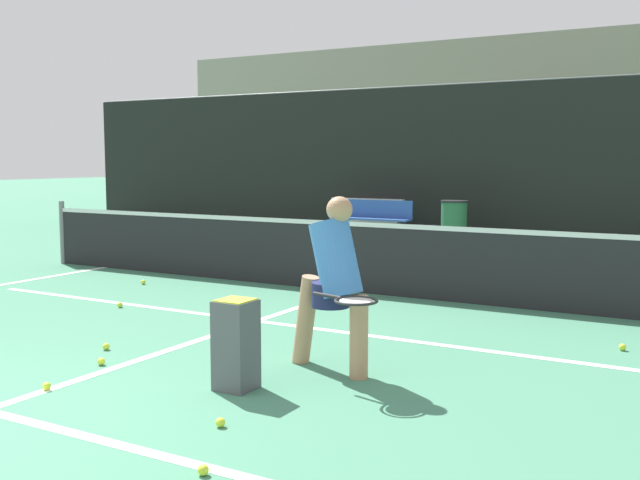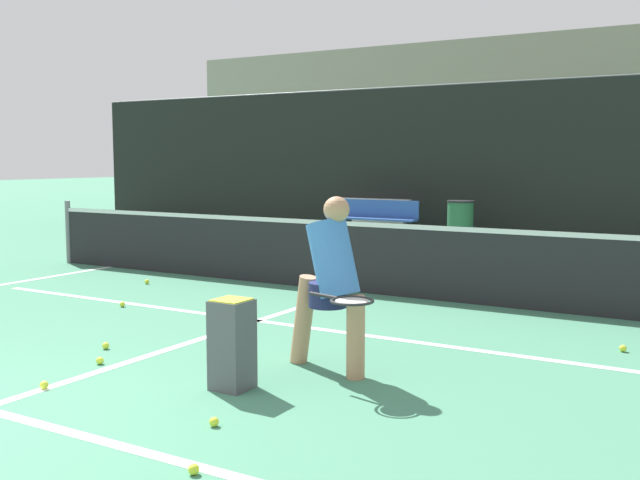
# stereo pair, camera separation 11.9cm
# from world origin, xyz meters

# --- Properties ---
(court_service_line) EXTENTS (8.25, 0.10, 0.01)m
(court_service_line) POSITION_xyz_m (0.00, 4.17, 0.00)
(court_service_line) COLOR white
(court_service_line) RESTS_ON ground
(court_center_mark) EXTENTS (0.10, 5.55, 0.01)m
(court_center_mark) POSITION_xyz_m (0.00, 3.54, 0.00)
(court_center_mark) COLOR white
(court_center_mark) RESTS_ON ground
(net) EXTENTS (11.09, 0.09, 1.07)m
(net) POSITION_xyz_m (0.00, 6.32, 0.51)
(net) COLOR slate
(net) RESTS_ON ground
(fence_back) EXTENTS (24.00, 0.06, 3.46)m
(fence_back) POSITION_xyz_m (0.00, 13.70, 1.72)
(fence_back) COLOR black
(fence_back) RESTS_ON ground
(player_practicing) EXTENTS (1.08, 0.77, 1.49)m
(player_practicing) POSITION_xyz_m (1.68, 2.87, 0.79)
(player_practicing) COLOR tan
(player_practicing) RESTS_ON ground
(tennis_ball_scattered_2) EXTENTS (0.07, 0.07, 0.07)m
(tennis_ball_scattered_2) POSITION_xyz_m (-0.17, 2.04, 0.03)
(tennis_ball_scattered_2) COLOR #D1E033
(tennis_ball_scattered_2) RESTS_ON ground
(tennis_ball_scattered_3) EXTENTS (0.07, 0.07, 0.07)m
(tennis_ball_scattered_3) POSITION_xyz_m (-1.87, 3.98, 0.03)
(tennis_ball_scattered_3) COLOR #D1E033
(tennis_ball_scattered_3) RESTS_ON ground
(tennis_ball_scattered_4) EXTENTS (0.07, 0.07, 0.07)m
(tennis_ball_scattered_4) POSITION_xyz_m (2.04, 0.68, 0.03)
(tennis_ball_scattered_4) COLOR #D1E033
(tennis_ball_scattered_4) RESTS_ON ground
(tennis_ball_scattered_5) EXTENTS (0.07, 0.07, 0.07)m
(tennis_ball_scattered_5) POSITION_xyz_m (1.66, 1.34, 0.03)
(tennis_ball_scattered_5) COLOR #D1E033
(tennis_ball_scattered_5) RESTS_ON ground
(tennis_ball_scattered_6) EXTENTS (0.07, 0.07, 0.07)m
(tennis_ball_scattered_6) POSITION_xyz_m (-0.52, 2.43, 0.03)
(tennis_ball_scattered_6) COLOR #D1E033
(tennis_ball_scattered_6) RESTS_ON ground
(tennis_ball_scattered_7) EXTENTS (0.07, 0.07, 0.07)m
(tennis_ball_scattered_7) POSITION_xyz_m (3.70, 4.82, 0.03)
(tennis_ball_scattered_7) COLOR #D1E033
(tennis_ball_scattered_7) RESTS_ON ground
(tennis_ball_scattered_8) EXTENTS (0.07, 0.07, 0.07)m
(tennis_ball_scattered_8) POSITION_xyz_m (-2.79, 5.37, 0.03)
(tennis_ball_scattered_8) COLOR #D1E033
(tennis_ball_scattered_8) RESTS_ON ground
(tennis_ball_scattered_11) EXTENTS (0.07, 0.07, 0.07)m
(tennis_ball_scattered_11) POSITION_xyz_m (0.00, 1.31, 0.03)
(tennis_ball_scattered_11) COLOR #D1E033
(tennis_ball_scattered_11) RESTS_ON ground
(ball_hopper) EXTENTS (0.28, 0.28, 0.71)m
(ball_hopper) POSITION_xyz_m (1.25, 2.07, 0.37)
(ball_hopper) COLOR #4C4C51
(ball_hopper) RESTS_ON ground
(courtside_bench) EXTENTS (1.89, 0.39, 0.86)m
(courtside_bench) POSITION_xyz_m (-2.69, 12.63, 0.48)
(courtside_bench) COLOR #2D519E
(courtside_bench) RESTS_ON ground
(trash_bin) EXTENTS (0.57, 0.57, 0.91)m
(trash_bin) POSITION_xyz_m (-0.75, 12.61, 0.46)
(trash_bin) COLOR #28603D
(trash_bin) RESTS_ON ground
(parked_car) EXTENTS (1.88, 4.39, 1.39)m
(parked_car) POSITION_xyz_m (-3.27, 15.65, 0.59)
(parked_car) COLOR silver
(parked_car) RESTS_ON ground
(tree_west) EXTENTS (3.66, 3.66, 4.12)m
(tree_west) POSITION_xyz_m (-5.09, 21.34, 3.63)
(tree_west) COLOR brown
(tree_west) RESTS_ON ground
(building_far) EXTENTS (36.00, 2.40, 6.35)m
(building_far) POSITION_xyz_m (0.00, 26.68, 3.18)
(building_far) COLOR gray
(building_far) RESTS_ON ground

